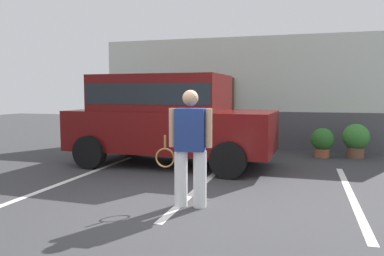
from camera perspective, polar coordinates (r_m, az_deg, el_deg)
name	(u,v)px	position (r m, az deg, el deg)	size (l,w,h in m)	color
ground_plane	(184,209)	(5.57, -1.16, -12.01)	(40.00, 40.00, 0.00)	#38383A
parking_stripe_0	(82,176)	(7.99, -16.13, -6.85)	(0.12, 4.40, 0.01)	silver
parking_stripe_1	(203,184)	(6.99, 1.58, -8.38)	(0.12, 4.40, 0.01)	silver
parking_stripe_2	(351,195)	(6.81, 22.60, -9.16)	(0.12, 4.40, 0.01)	silver
house_frontage	(249,96)	(11.59, 8.46, 4.73)	(9.16, 0.40, 3.29)	silver
parked_suv	(167,115)	(8.73, -3.74, 1.95)	(4.66, 2.29, 2.05)	#590C0C
tennis_player_man	(190,147)	(5.51, -0.30, -2.85)	(0.89, 0.31, 1.70)	white
potted_plant_by_porch	(322,141)	(10.29, 18.87, -1.87)	(0.57, 0.57, 0.76)	#9E5638
potted_plant_secondary	(356,139)	(10.55, 23.25, -1.51)	(0.66, 0.66, 0.87)	brown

